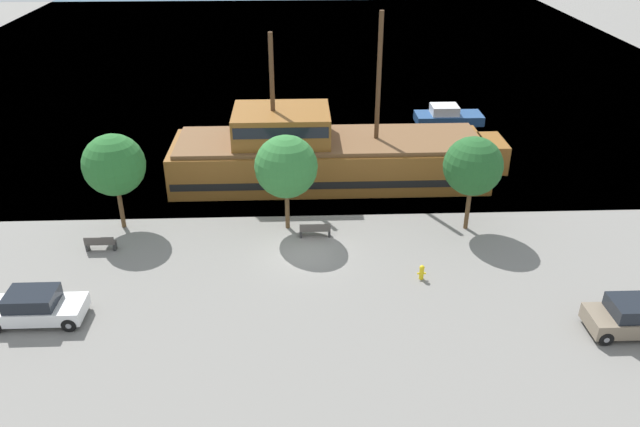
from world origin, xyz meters
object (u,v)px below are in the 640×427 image
at_px(pirate_ship, 325,155).
at_px(bench_promenade_west, 315,230).
at_px(fire_hydrant, 422,272).
at_px(moored_boat_dockside, 448,116).
at_px(bench_promenade_east, 100,243).
at_px(parked_car_curb_front, 36,307).
at_px(parked_car_curb_mid, 635,317).

distance_m(pirate_ship, bench_promenade_west, 7.54).
relative_size(pirate_ship, fire_hydrant, 27.56).
distance_m(moored_boat_dockside, bench_promenade_east, 29.39).
distance_m(parked_car_curb_front, bench_promenade_west, 14.16).
bearing_deg(parked_car_curb_mid, fire_hydrant, 152.25).
relative_size(pirate_ship, parked_car_curb_front, 5.20).
distance_m(fire_hydrant, bench_promenade_west, 6.60).
height_order(pirate_ship, bench_promenade_east, pirate_ship).
xyz_separation_m(pirate_ship, parked_car_curb_mid, (12.46, -16.00, -1.00)).
relative_size(parked_car_curb_mid, bench_promenade_west, 2.43).
xyz_separation_m(pirate_ship, fire_hydrant, (4.16, -11.63, -1.35)).
bearing_deg(fire_hydrant, bench_promenade_east, 168.52).
bearing_deg(fire_hydrant, moored_boat_dockside, 74.40).
bearing_deg(bench_promenade_east, fire_hydrant, -11.48).
distance_m(moored_boat_dockside, parked_car_curb_mid, 26.68).
distance_m(moored_boat_dockside, parked_car_curb_front, 34.26).
distance_m(parked_car_curb_mid, bench_promenade_west, 15.89).
relative_size(parked_car_curb_front, fire_hydrant, 5.30).
xyz_separation_m(moored_boat_dockside, bench_promenade_east, (-22.49, -18.92, -0.12)).
height_order(parked_car_curb_front, bench_promenade_west, parked_car_curb_front).
xyz_separation_m(moored_boat_dockside, bench_promenade_west, (-11.24, -17.96, -0.11)).
height_order(pirate_ship, bench_promenade_west, pirate_ship).
bearing_deg(parked_car_curb_front, fire_hydrant, 8.41).
bearing_deg(bench_promenade_west, fire_hydrant, -40.30).
height_order(moored_boat_dockside, bench_promenade_east, moored_boat_dockside).
bearing_deg(parked_car_curb_mid, bench_promenade_east, 162.66).
relative_size(moored_boat_dockside, bench_promenade_east, 3.44).
bearing_deg(pirate_ship, bench_promenade_west, -96.75).
bearing_deg(fire_hydrant, pirate_ship, 109.67).
bearing_deg(bench_promenade_east, bench_promenade_west, 4.87).
relative_size(fire_hydrant, bench_promenade_east, 0.50).
height_order(fire_hydrant, bench_promenade_west, bench_promenade_west).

